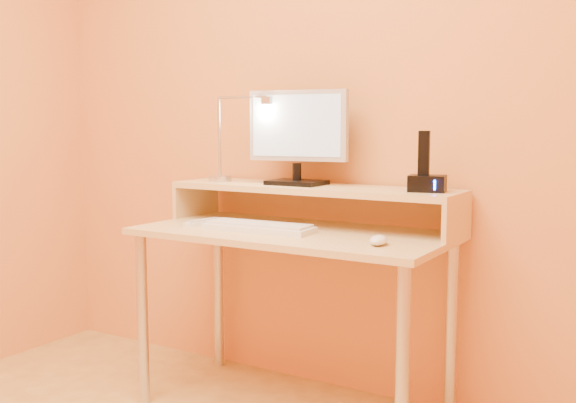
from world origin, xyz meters
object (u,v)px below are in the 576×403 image
Objects in this scene: lamp_base at (220,179)px; mouse at (378,240)px; keyboard at (259,228)px; remote_control at (204,223)px; phone_dock at (427,183)px; monitor_panel at (298,126)px.

lamp_base is 0.89m from mouse.
keyboard is 0.27m from remote_control.
lamp_base is at bearing 151.98° from mouse.
mouse is at bearing -16.36° from lamp_base.
lamp_base is at bearing 145.87° from keyboard.
phone_dock reaches higher than mouse.
mouse is 0.79m from remote_control.
phone_dock is 1.28× the size of mouse.
monitor_panel is 3.19× the size of phone_dock.
mouse is at bearing -8.05° from keyboard.
mouse is (-0.07, -0.28, -0.17)m from phone_dock.
monitor_panel is 0.59m from phone_dock.
keyboard is 2.44× the size of remote_control.
remote_control is at bearing 174.93° from keyboard.
phone_dock is at bearing -8.99° from monitor_panel.
remote_control is at bearing 164.24° from mouse.
phone_dock is 0.30× the size of keyboard.
mouse reaches higher than remote_control.
keyboard is at bearing 163.21° from mouse.
remote_control is at bearing -177.04° from phone_dock.
keyboard is 0.51m from mouse.
phone_dock is at bearing 18.94° from keyboard.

